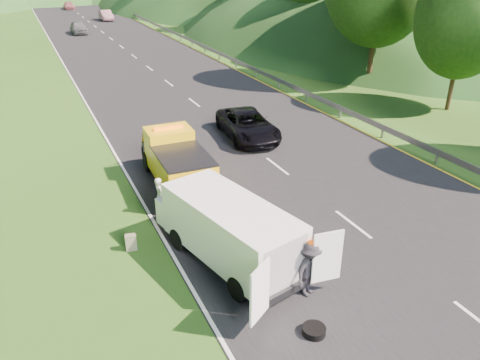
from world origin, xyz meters
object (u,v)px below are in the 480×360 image
tow_truck (176,159)px  worker (308,294)px  passing_suv (248,138)px  suitcase (131,242)px  woman (161,214)px  child (225,222)px  spare_tire (314,334)px  white_van (227,228)px

tow_truck → worker: 9.19m
passing_suv → suitcase: bearing=-129.3°
woman → child: bearing=-134.6°
spare_tire → child: bearing=88.8°
suitcase → passing_suv: passing_suv is taller
white_van → passing_suv: size_ratio=1.28×
woman → worker: worker is taller
worker → spare_tire: worker is taller
tow_truck → spare_tire: tow_truck is taller
suitcase → passing_suv: size_ratio=0.11×
spare_tire → passing_suv: size_ratio=0.12×
white_van → child: bearing=55.6°
child → worker: (0.61, -5.00, 0.00)m
white_van → passing_suv: bearing=47.7°
white_van → worker: bearing=-72.9°
worker → spare_tire: size_ratio=2.81×
worker → tow_truck: bearing=70.9°
tow_truck → spare_tire: size_ratio=8.57×
white_van → spare_tire: (0.79, -4.09, -1.28)m
worker → woman: bearing=85.0°
white_van → passing_suv: (5.69, 10.33, -1.28)m
spare_tire → white_van: bearing=100.9°
tow_truck → spare_tire: (0.49, -10.52, -1.17)m
suitcase → tow_truck: bearing=54.9°
woman → passing_suv: (6.84, 6.29, 0.00)m
worker → spare_tire: (-0.75, -1.49, 0.00)m
child → spare_tire: 6.48m
child → white_van: bearing=-85.5°
worker → suitcase: 6.34m
woman → child: woman is taller
child → spare_tire: child is taller
woman → spare_tire: woman is taller
tow_truck → suitcase: bearing=-123.3°
white_van → child: 2.87m
white_van → spare_tire: 4.36m
tow_truck → white_van: 6.43m
tow_truck → woman: tow_truck is taller
spare_tire → passing_suv: passing_suv is taller
suitcase → passing_suv: bearing=44.4°
child → worker: worker is taller
child → spare_tire: size_ratio=1.38×
white_van → suitcase: 3.59m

